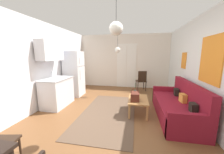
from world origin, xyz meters
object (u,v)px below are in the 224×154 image
coffee_table (138,101)px  refrigerator (74,74)px  pendant_lamp_far (118,50)px  handbag (135,96)px  couch (178,107)px  bamboo_vase (135,93)px  accent_chair (142,80)px  pendant_lamp_near (116,29)px

coffee_table → refrigerator: bearing=154.5°
pendant_lamp_far → handbag: bearing=-67.0°
couch → bamboo_vase: bearing=164.6°
handbag → accent_chair: bearing=83.8°
couch → pendant_lamp_near: (-1.48, -1.10, 1.79)m
couch → pendant_lamp_near: pendant_lamp_near is taller
accent_chair → pendant_lamp_near: size_ratio=1.40×
couch → handbag: size_ratio=6.43×
handbag → pendant_lamp_near: 1.87m
coffee_table → pendant_lamp_near: (-0.45, -1.15, 1.72)m
handbag → refrigerator: 2.78m
couch → refrigerator: size_ratio=1.22×
couch → accent_chair: 2.53m
coffee_table → pendant_lamp_far: size_ratio=0.99×
handbag → pendant_lamp_far: 2.24m
bamboo_vase → handbag: bearing=-90.0°
pendant_lamp_near → pendant_lamp_far: bearing=97.6°
pendant_lamp_near → refrigerator: bearing=131.2°
couch → handbag: (-1.12, -0.11, 0.24)m
bamboo_vase → coffee_table: bearing=-70.3°
handbag → pendant_lamp_near: (-0.36, -0.99, 1.55)m
couch → refrigerator: refrigerator is taller
coffee_table → accent_chair: accent_chair is taller
coffee_table → pendant_lamp_far: (-0.81, 1.53, 1.45)m
accent_chair → pendant_lamp_far: pendant_lamp_far is taller
pendant_lamp_near → accent_chair: bearing=79.8°
coffee_table → pendant_lamp_far: bearing=117.8°
refrigerator → bamboo_vase: bearing=-21.1°
coffee_table → refrigerator: size_ratio=0.51×
coffee_table → bamboo_vase: 0.31m
couch → pendant_lamp_far: 2.87m
pendant_lamp_near → coffee_table: bearing=68.5°
pendant_lamp_near → couch: bearing=36.6°
coffee_table → refrigerator: refrigerator is taller
refrigerator → pendant_lamp_near: 3.33m
bamboo_vase → accent_chair: accent_chair is taller
coffee_table → pendant_lamp_near: pendant_lamp_near is taller
refrigerator → accent_chair: refrigerator is taller
handbag → refrigerator: (-2.40, 1.35, 0.35)m
bamboo_vase → pendant_lamp_far: 1.96m
bamboo_vase → couch: bearing=-15.4°
couch → pendant_lamp_near: 2.57m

